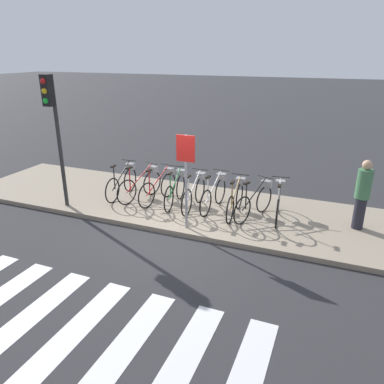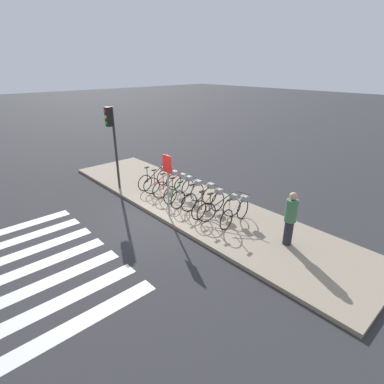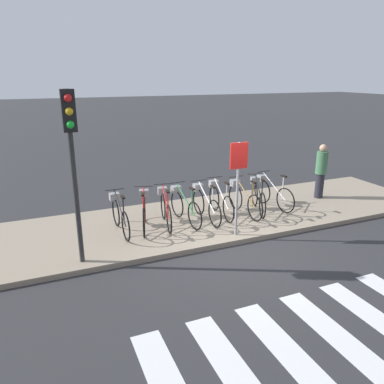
{
  "view_description": "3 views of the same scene",
  "coord_description": "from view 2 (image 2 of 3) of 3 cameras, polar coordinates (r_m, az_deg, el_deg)",
  "views": [
    {
      "loc": [
        3.45,
        -7.16,
        4.07
      ],
      "look_at": [
        0.37,
        0.44,
        0.99
      ],
      "focal_mm": 35.0,
      "sensor_mm": 36.0,
      "label": 1
    },
    {
      "loc": [
        7.85,
        -5.46,
        5.08
      ],
      "look_at": [
        0.88,
        0.85,
        1.08
      ],
      "focal_mm": 28.0,
      "sensor_mm": 36.0,
      "label": 2
    },
    {
      "loc": [
        -3.89,
        -6.93,
        3.82
      ],
      "look_at": [
        -0.74,
        0.58,
        1.24
      ],
      "focal_mm": 35.0,
      "sensor_mm": 36.0,
      "label": 3
    }
  ],
  "objects": [
    {
      "name": "sidewalk",
      "position": [
        11.72,
        0.02,
        -2.31
      ],
      "size": [
        13.81,
        3.31,
        0.12
      ],
      "color": "gray",
      "rests_on": "ground_plane"
    },
    {
      "name": "parked_bicycle_2",
      "position": [
        12.21,
        -3.6,
        1.34
      ],
      "size": [
        0.48,
        1.68,
        1.04
      ],
      "color": "black",
      "rests_on": "sidewalk"
    },
    {
      "name": "parked_bicycle_5",
      "position": [
        11.16,
        1.82,
        -0.79
      ],
      "size": [
        0.46,
        1.7,
        1.04
      ],
      "color": "black",
      "rests_on": "sidewalk"
    },
    {
      "name": "parked_bicycle_3",
      "position": [
        11.84,
        -2.13,
        0.66
      ],
      "size": [
        0.46,
        1.7,
        1.04
      ],
      "color": "black",
      "rests_on": "sidewalk"
    },
    {
      "name": "parked_bicycle_4",
      "position": [
        11.41,
        -0.46,
        -0.22
      ],
      "size": [
        0.46,
        1.7,
        1.04
      ],
      "color": "black",
      "rests_on": "sidewalk"
    },
    {
      "name": "traffic_light",
      "position": [
        12.76,
        -15.09,
        11.07
      ],
      "size": [
        0.24,
        0.4,
        3.45
      ],
      "color": "#2D2D2D",
      "rests_on": "sidewalk"
    },
    {
      "name": "sign_post",
      "position": [
        10.11,
        -4.67,
        3.12
      ],
      "size": [
        0.44,
        0.07,
        2.24
      ],
      "color": "#99999E",
      "rests_on": "sidewalk"
    },
    {
      "name": "pedestrian",
      "position": [
        9.15,
        18.22,
        -4.67
      ],
      "size": [
        0.34,
        0.34,
        1.68
      ],
      "color": "#23232D",
      "rests_on": "sidewalk"
    },
    {
      "name": "parked_bicycle_7",
      "position": [
        10.37,
        5.67,
        -2.84
      ],
      "size": [
        0.69,
        1.61,
        1.04
      ],
      "color": "black",
      "rests_on": "sidewalk"
    },
    {
      "name": "parked_bicycle_6",
      "position": [
        10.64,
        3.52,
        -2.05
      ],
      "size": [
        0.46,
        1.7,
        1.04
      ],
      "color": "black",
      "rests_on": "sidewalk"
    },
    {
      "name": "parked_bicycle_8",
      "position": [
        10.15,
        8.46,
        -3.59
      ],
      "size": [
        0.46,
        1.69,
        1.04
      ],
      "color": "black",
      "rests_on": "sidewalk"
    },
    {
      "name": "ground_plane",
      "position": [
        10.83,
        -6.52,
        -5.1
      ],
      "size": [
        120.0,
        120.0,
        0.0
      ],
      "primitive_type": "plane",
      "color": "#2D2D30"
    },
    {
      "name": "parked_bicycle_1",
      "position": [
        12.62,
        -5.2,
        2.03
      ],
      "size": [
        0.62,
        1.64,
        1.04
      ],
      "color": "black",
      "rests_on": "sidewalk"
    },
    {
      "name": "parked_bicycle_0",
      "position": [
        13.09,
        -6.88,
        2.73
      ],
      "size": [
        0.46,
        1.7,
        1.04
      ],
      "color": "black",
      "rests_on": "sidewalk"
    }
  ]
}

